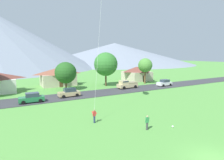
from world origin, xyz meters
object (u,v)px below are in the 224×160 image
at_px(watcher_person, 147,122).
at_px(tree_center, 66,73).
at_px(tree_left_of_center, 145,65).
at_px(tree_right_of_center, 106,64).
at_px(pickup_truck_sand_west_side, 127,84).
at_px(parked_car_tan_west_end, 69,93).
at_px(parked_car_white_mid_east, 164,83).
at_px(house_left_center, 58,76).
at_px(parked_car_green_east_end, 32,98).
at_px(house_right_center, 137,73).
at_px(soccer_ball, 173,126).

bearing_deg(watcher_person, tree_center, 93.21).
height_order(tree_left_of_center, tree_right_of_center, tree_right_of_center).
height_order(tree_center, pickup_truck_sand_west_side, tree_center).
xyz_separation_m(parked_car_tan_west_end, parked_car_white_mid_east, (26.02, 0.02, 0.00)).
height_order(tree_left_of_center, pickup_truck_sand_west_side, tree_left_of_center).
distance_m(tree_left_of_center, parked_car_white_mid_east, 7.63).
xyz_separation_m(house_left_center, pickup_truck_sand_west_side, (13.84, -13.03, -1.46)).
bearing_deg(parked_car_green_east_end, watcher_person, -62.51).
bearing_deg(tree_right_of_center, watcher_person, -108.50).
relative_size(house_right_center, parked_car_tan_west_end, 1.96).
bearing_deg(parked_car_green_east_end, house_right_center, 22.42).
bearing_deg(watcher_person, parked_car_tan_west_end, 98.16).
xyz_separation_m(tree_left_of_center, soccer_ball, (-18.17, -27.21, -5.17)).
xyz_separation_m(house_right_center, tree_center, (-24.74, -5.31, 1.83)).
height_order(house_right_center, tree_left_of_center, tree_left_of_center).
bearing_deg(parked_car_green_east_end, tree_right_of_center, 25.09).
xyz_separation_m(house_left_center, parked_car_tan_west_end, (-1.39, -15.05, -1.65)).
distance_m(house_left_center, parked_car_tan_west_end, 15.21).
distance_m(house_right_center, soccer_ball, 39.38).
distance_m(parked_car_green_east_end, watcher_person, 21.58).
xyz_separation_m(house_right_center, parked_car_tan_west_end, (-26.11, -12.48, -1.47)).
distance_m(tree_center, parked_car_tan_west_end, 8.01).
bearing_deg(watcher_person, pickup_truck_sand_west_side, 61.15).
bearing_deg(pickup_truck_sand_west_side, watcher_person, -118.85).
xyz_separation_m(parked_car_tan_west_end, soccer_ball, (5.96, -21.28, -0.75)).
xyz_separation_m(parked_car_white_mid_east, parked_car_green_east_end, (-33.07, -1.22, 0.00)).
height_order(house_right_center, watcher_person, house_right_center).
height_order(tree_right_of_center, parked_car_green_east_end, tree_right_of_center).
relative_size(house_right_center, parked_car_green_east_end, 1.96).
bearing_deg(soccer_ball, parked_car_green_east_end, 122.93).
height_order(tree_center, tree_right_of_center, tree_right_of_center).
xyz_separation_m(parked_car_green_east_end, soccer_ball, (13.00, -20.08, -0.75)).
bearing_deg(tree_left_of_center, watcher_person, -128.92).
bearing_deg(tree_right_of_center, house_right_center, 18.46).
bearing_deg(tree_left_of_center, parked_car_green_east_end, -167.12).
bearing_deg(watcher_person, house_left_center, 92.47).
height_order(house_right_center, tree_center, tree_center).
bearing_deg(watcher_person, soccer_ball, -17.12).
bearing_deg(tree_left_of_center, house_left_center, 158.15).
distance_m(house_right_center, tree_left_of_center, 7.45).
xyz_separation_m(pickup_truck_sand_west_side, watcher_person, (-12.32, -22.36, -0.18)).
bearing_deg(pickup_truck_sand_west_side, parked_car_tan_west_end, -172.46).
relative_size(house_right_center, tree_right_of_center, 0.92).
bearing_deg(soccer_ball, tree_left_of_center, 56.26).
relative_size(tree_center, parked_car_tan_west_end, 1.58).
relative_size(parked_car_green_east_end, pickup_truck_sand_west_side, 0.81).
relative_size(house_right_center, watcher_person, 4.95).
bearing_deg(parked_car_green_east_end, pickup_truck_sand_west_side, 8.21).
height_order(parked_car_green_east_end, pickup_truck_sand_west_side, pickup_truck_sand_west_side).
bearing_deg(parked_car_white_mid_east, tree_right_of_center, 150.04).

